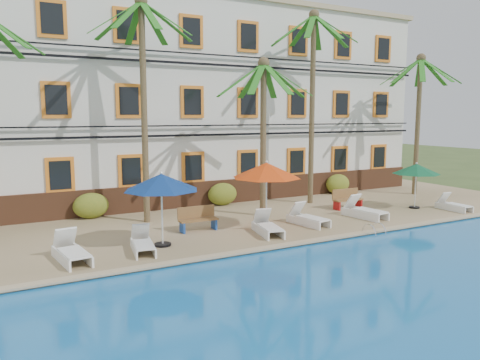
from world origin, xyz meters
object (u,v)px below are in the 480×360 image
umbrella_blue (161,183)px  lounger_f (453,205)px  palm_b (143,81)px  bench_left (198,218)px  umbrella_red (267,171)px  lounger_e (364,210)px  bench_right (347,199)px  lounger_d (307,218)px  palm_e (419,105)px  palm_d (313,83)px  lounger_b (143,243)px  umbrella_green (416,169)px  pool_ladder (374,233)px  palm_c (263,114)px  lounger_c (267,226)px  lounger_a (71,251)px

umbrella_blue → lounger_f: size_ratio=1.51×
palm_b → bench_left: size_ratio=5.98×
palm_b → umbrella_red: 6.09m
lounger_e → bench_right: bearing=69.6°
lounger_d → palm_e: bearing=18.1°
palm_d → lounger_b: 12.21m
umbrella_green → bench_right: size_ratio=1.45×
lounger_f → pool_ladder: bearing=-167.4°
umbrella_red → pool_ladder: (3.22, -2.49, -2.27)m
umbrella_green → lounger_b: (-13.48, -0.86, -1.59)m
palm_c → umbrella_blue: size_ratio=2.69×
umbrella_blue → umbrella_green: umbrella_blue is taller
lounger_b → lounger_e: (9.89, 0.44, 0.04)m
bench_right → lounger_e: bearing=-110.4°
umbrella_blue → lounger_d: (6.15, 0.16, -1.87)m
palm_b → palm_d: 8.52m
lounger_c → lounger_e: size_ratio=0.94×
pool_ladder → lounger_a: bearing=170.4°
palm_b → lounger_a: palm_b is taller
palm_e → lounger_c: size_ratio=3.88×
palm_e → umbrella_green: bearing=-138.5°
lounger_b → lounger_f: lounger_b is taller
umbrella_blue → pool_ladder: umbrella_blue is taller
lounger_d → lounger_f: (7.73, -0.84, -0.03)m
palm_b → lounger_c: 7.57m
umbrella_red → pool_ladder: umbrella_red is taller
lounger_d → pool_ladder: 2.67m
palm_d → lounger_c: bearing=-140.4°
palm_b → lounger_e: size_ratio=4.29×
palm_d → lounger_e: size_ratio=4.46×
palm_c → umbrella_blue: bearing=-155.2°
lounger_d → lounger_e: bearing=-1.3°
lounger_f → bench_left: bearing=170.2°
lounger_e → bench_left: size_ratio=1.40×
palm_e → lounger_b: 17.69m
palm_d → pool_ladder: bearing=-104.6°
lounger_a → lounger_d: lounger_a is taller
lounger_a → lounger_b: bearing=-1.0°
lounger_e → lounger_b: bearing=-177.4°
palm_b → lounger_b: size_ratio=4.89×
lounger_d → bench_right: size_ratio=1.30×
palm_b → pool_ladder: bearing=-40.1°
palm_c → bench_left: 5.47m
lounger_a → lounger_c: size_ratio=1.04×
palm_c → palm_e: 10.44m
palm_b → lounger_c: palm_b is taller
palm_c → lounger_d: size_ratio=3.48×
umbrella_blue → bench_left: size_ratio=1.68×
lounger_b → lounger_d: (6.94, 0.51, 0.02)m
umbrella_green → lounger_b: umbrella_green is taller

